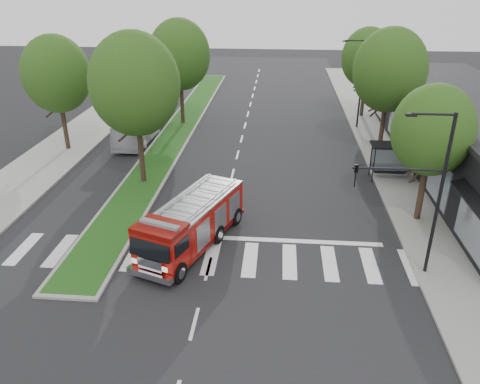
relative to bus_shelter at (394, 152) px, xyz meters
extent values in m
plane|color=black|center=(-11.20, -8.15, -2.04)|extent=(140.00, 140.00, 0.00)
cube|color=gray|center=(1.30, 1.85, -1.96)|extent=(5.00, 80.00, 0.15)
cube|color=gray|center=(-25.70, 1.85, -1.96)|extent=(5.00, 80.00, 0.15)
cube|color=gray|center=(-17.20, 9.85, -1.97)|extent=(3.00, 50.00, 0.14)
cube|color=#214714|center=(-17.20, 9.85, -1.89)|extent=(2.60, 49.50, 0.02)
cube|color=black|center=(5.80, 1.85, 0.46)|extent=(8.00, 30.00, 5.00)
cylinder|color=black|center=(-1.40, -0.75, -0.79)|extent=(0.08, 0.08, 2.50)
cylinder|color=black|center=(1.40, -0.75, -0.79)|extent=(0.08, 0.08, 2.50)
cylinder|color=black|center=(-1.40, 0.45, -0.79)|extent=(0.08, 0.08, 2.50)
cylinder|color=black|center=(1.40, 0.45, -0.79)|extent=(0.08, 0.08, 2.50)
cube|color=black|center=(0.00, -0.15, 0.51)|extent=(3.20, 1.60, 0.12)
cube|color=#8C99A5|center=(0.00, 0.55, -0.74)|extent=(2.80, 0.04, 1.80)
cube|color=black|center=(0.00, -0.15, -1.49)|extent=(2.40, 0.40, 0.08)
cylinder|color=black|center=(0.30, -6.15, -0.17)|extent=(0.36, 0.36, 3.74)
ellipsoid|color=#13350E|center=(0.30, -6.15, 3.49)|extent=(4.40, 4.40, 5.06)
cylinder|color=black|center=(0.30, 5.85, 0.16)|extent=(0.36, 0.36, 4.40)
ellipsoid|color=#13350E|center=(0.30, 5.85, 4.46)|extent=(5.60, 5.60, 6.44)
cylinder|color=black|center=(0.30, 15.85, -0.06)|extent=(0.36, 0.36, 3.96)
ellipsoid|color=#13350E|center=(0.30, 15.85, 3.81)|extent=(5.00, 5.00, 5.75)
cylinder|color=black|center=(-17.20, -2.15, 0.27)|extent=(0.36, 0.36, 4.62)
ellipsoid|color=#13350E|center=(-17.20, -2.15, 4.79)|extent=(5.80, 5.80, 6.67)
cylinder|color=black|center=(-17.20, 11.85, 0.16)|extent=(0.36, 0.36, 4.40)
ellipsoid|color=#13350E|center=(-17.20, 11.85, 4.46)|extent=(5.60, 5.60, 6.44)
cylinder|color=black|center=(-25.20, 3.85, 0.05)|extent=(0.36, 0.36, 4.18)
ellipsoid|color=#13350E|center=(-25.20, 3.85, 4.14)|extent=(5.20, 5.20, 5.98)
cylinder|color=black|center=(-0.70, -11.65, 1.96)|extent=(0.16, 0.16, 8.00)
cylinder|color=black|center=(-1.60, -11.65, 5.86)|extent=(1.80, 0.10, 0.10)
cube|color=black|center=(-2.50, -11.65, 5.81)|extent=(0.45, 0.20, 0.12)
cylinder|color=black|center=(-2.70, -11.65, 3.36)|extent=(4.00, 0.10, 0.10)
imported|color=black|center=(-4.50, -11.65, 2.96)|extent=(0.18, 0.22, 1.10)
cylinder|color=black|center=(-0.70, 11.85, 1.96)|extent=(0.16, 0.16, 8.00)
cylinder|color=black|center=(-1.60, 11.85, 5.86)|extent=(1.80, 0.10, 0.10)
cube|color=black|center=(-2.50, 11.85, 5.81)|extent=(0.45, 0.20, 0.12)
cube|color=#640805|center=(-12.33, -9.97, -1.57)|extent=(4.90, 8.15, 0.23)
cube|color=#9A0D08|center=(-12.07, -9.27, -0.60)|extent=(4.26, 6.40, 1.86)
cube|color=#9A0D08|center=(-13.33, -12.68, -0.60)|extent=(2.77, 2.38, 1.96)
cube|color=#B2B2B7|center=(-12.07, -9.27, 0.38)|extent=(4.26, 6.40, 0.11)
cylinder|color=#B2B2B7|center=(-12.85, -8.98, 0.57)|extent=(2.03, 5.27, 0.09)
cylinder|color=#B2B2B7|center=(-11.28, -9.57, 0.57)|extent=(2.03, 5.27, 0.09)
cube|color=silver|center=(-13.70, -13.68, -1.48)|extent=(2.38, 1.15, 0.33)
cube|color=#8C99A5|center=(-13.33, -12.68, 0.66)|extent=(2.03, 1.02, 0.17)
cylinder|color=black|center=(-14.43, -12.57, -1.53)|extent=(0.66, 1.07, 1.02)
cylinder|color=black|center=(-12.42, -13.31, -1.53)|extent=(0.66, 1.07, 1.02)
cylinder|color=black|center=(-13.07, -8.90, -1.53)|extent=(0.66, 1.07, 1.02)
cylinder|color=black|center=(-11.06, -9.65, -1.53)|extent=(0.66, 1.07, 1.02)
cylinder|color=black|center=(-12.29, -6.81, -1.53)|extent=(0.66, 1.07, 1.02)
cylinder|color=black|center=(-10.28, -7.55, -1.53)|extent=(0.66, 1.07, 1.02)
imported|color=silver|center=(-19.93, 7.19, -0.76)|extent=(2.44, 9.25, 2.56)
camera|label=1|loc=(-8.01, -31.19, 11.17)|focal=35.00mm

